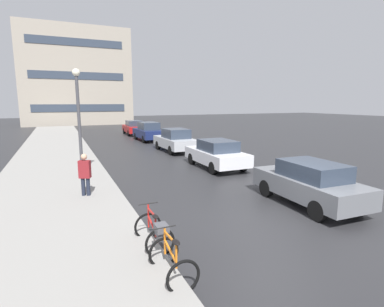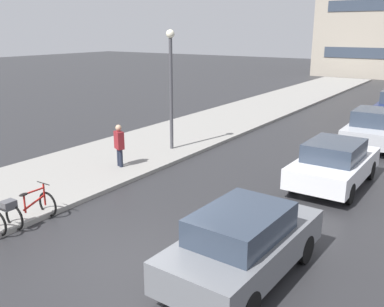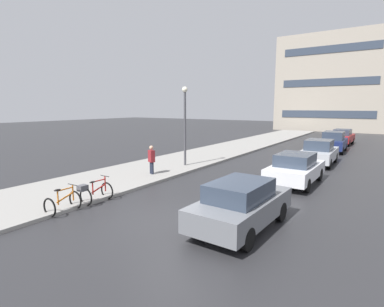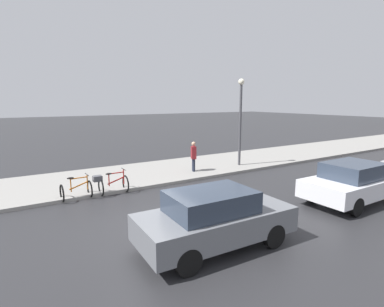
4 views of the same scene
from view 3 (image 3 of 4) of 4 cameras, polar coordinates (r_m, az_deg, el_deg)
name	(u,v)px [view 3 (image 3 of 4)]	position (r m, az deg, el deg)	size (l,w,h in m)	color
ground_plane	(170,222)	(10.24, -4.14, -12.85)	(140.00, 140.00, 0.00)	#28282B
sidewalk_kerb	(190,159)	(21.46, -0.48, -1.06)	(4.80, 60.00, 0.14)	gray
bicycle_nearest	(63,202)	(11.83, -23.37, -8.56)	(0.73, 1.11, 0.96)	black
bicycle_second	(94,192)	(12.49, -18.23, -6.92)	(0.72, 1.35, 1.01)	black
car_grey	(241,204)	(9.59, 9.36, -9.47)	(1.95, 4.21, 1.54)	slate
car_white	(296,168)	(15.64, 19.12, -2.70)	(1.98, 4.32, 1.53)	silver
car_silver	(319,152)	(21.50, 23.03, 0.24)	(1.97, 4.41, 1.65)	#B2B5BA
car_navy	(333,142)	(28.00, 25.33, 2.05)	(1.94, 4.35, 1.72)	navy
car_red	(342,137)	(33.66, 26.72, 2.85)	(1.87, 4.43, 1.55)	#AD1919
pedestrian	(152,159)	(16.45, -7.72, -1.08)	(0.46, 0.38, 1.70)	#1E2333
streetlamp	(185,118)	(18.56, -1.35, 6.74)	(0.34, 0.34, 4.99)	#424247
building_facade_main	(333,84)	(54.52, 25.33, 11.85)	(16.06, 9.63, 14.72)	#9E9384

